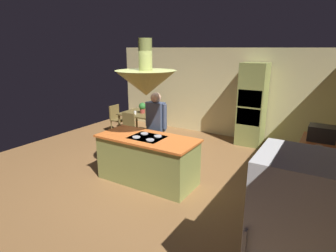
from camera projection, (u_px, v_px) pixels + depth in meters
The scene contains 19 objects.
ground at pixel (154, 177), 5.67m from camera, with size 8.16×8.16×0.00m, color olive.
wall_back at pixel (219, 92), 8.15m from camera, with size 6.80×0.10×2.55m, color beige.
kitchen_island at pixel (148, 159), 5.38m from camera, with size 1.95×0.88×0.93m.
counter_run_right at pixel (314, 177), 4.61m from camera, with size 0.73×2.33×0.91m.
oven_tower at pixel (252, 105), 7.32m from camera, with size 0.66×0.62×2.18m.
refrigerator at pixel (292, 245), 2.47m from camera, with size 0.72×0.74×1.70m.
dining_table at pixel (142, 116), 7.90m from camera, with size 1.10×0.92×0.76m.
person_at_island at pixel (156, 125), 5.96m from camera, with size 0.53×0.22×1.65m.
range_hood at pixel (146, 82), 4.97m from camera, with size 1.10×1.10×1.00m.
pendant_light_over_table at pixel (140, 74), 7.57m from camera, with size 0.32×0.32×0.82m.
chair_facing_island at pixel (126, 127), 7.38m from camera, with size 0.40×0.40×0.87m.
chair_by_back_wall at pixel (155, 117), 8.50m from camera, with size 0.40×0.40×0.87m.
chair_at_corner at pixel (117, 117), 8.41m from camera, with size 0.40×0.40×0.87m.
potted_plant_on_table at pixel (142, 107), 7.80m from camera, with size 0.20×0.20×0.30m.
cup_on_table at pixel (135, 113), 7.69m from camera, with size 0.07×0.07×0.09m, color white.
canister_flour at pixel (316, 159), 4.00m from camera, with size 0.12×0.12×0.19m, color silver.
canister_sugar at pixel (317, 155), 4.14m from camera, with size 0.10×0.10×0.19m, color #E0B78C.
canister_tea at pixel (318, 151), 4.29m from camera, with size 0.11×0.11×0.19m, color #E0B78C.
microwave_on_counter at pixel (322, 133), 5.02m from camera, with size 0.46×0.36×0.28m, color #232326.
Camera 1 is at (2.94, -4.26, 2.55)m, focal length 29.57 mm.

